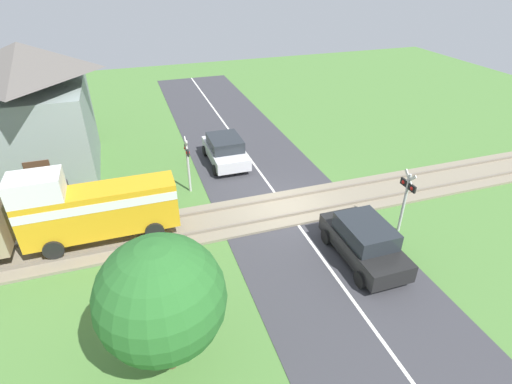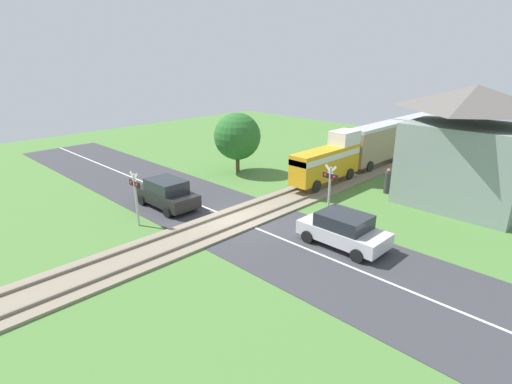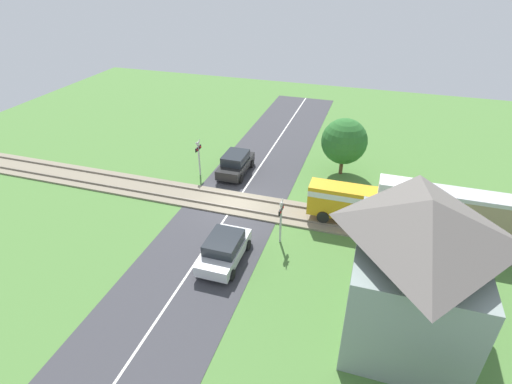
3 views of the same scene
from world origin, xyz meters
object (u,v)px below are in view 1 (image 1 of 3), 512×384
Objects in this scene: crossing_signal_west_approach at (406,194)px; pedestrian_by_station at (66,192)px; car_near_crossing at (364,241)px; station_building at (37,114)px; car_far_side at (225,150)px; crossing_signal_east_approach at (187,158)px.

crossing_signal_west_approach is 1.78× the size of pedestrian_by_station.
car_near_crossing is 0.60× the size of station_building.
car_near_crossing is at bearing -163.46° from car_far_side.
crossing_signal_west_approach is 17.90m from station_building.
station_building is 4.23× the size of pedestrian_by_station.
pedestrian_by_station is at bearing 85.29° from crossing_signal_east_approach.
car_far_side is (9.70, 2.88, -0.04)m from car_near_crossing.
crossing_signal_west_approach reaches higher than car_far_side.
station_building is at bearing 54.26° from crossing_signal_west_approach.
crossing_signal_west_approach is at bearing -148.11° from car_far_side.
car_far_side is 10.17m from crossing_signal_west_approach.
car_near_crossing is 2.53× the size of pedestrian_by_station.
car_far_side is 9.64m from station_building.
station_building is (11.53, 12.02, 2.43)m from car_near_crossing.
crossing_signal_west_approach is (1.11, -2.46, 0.98)m from car_near_crossing.
crossing_signal_east_approach is at bearing -123.09° from station_building.
station_building is at bearing 56.91° from crossing_signal_east_approach.
car_far_side is 1.41× the size of crossing_signal_west_approach.
pedestrian_by_station is (6.54, 13.45, -1.10)m from crossing_signal_west_approach.
crossing_signal_west_approach is 9.89m from crossing_signal_east_approach.
car_near_crossing reaches higher than pedestrian_by_station.
car_near_crossing is 9.00m from crossing_signal_east_approach.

